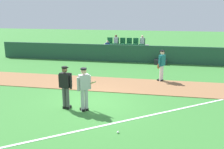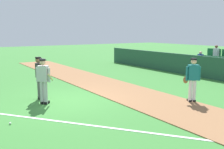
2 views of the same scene
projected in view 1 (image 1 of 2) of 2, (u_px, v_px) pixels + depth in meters
ground_plane at (89, 104)px, 10.89m from camera, size 80.00×80.00×0.00m
infield_dirt_path at (104, 84)px, 13.73m from camera, size 28.00×2.70×0.03m
foul_line_chalk at (160, 113)px, 9.85m from camera, size 9.56×7.41×0.01m
dugout_fence at (122, 53)px, 19.47m from camera, size 20.00×0.16×1.32m
stadium_bleachers at (125, 52)px, 20.89m from camera, size 3.90×2.10×1.90m
batter_grey_jersey at (84, 88)px, 9.87m from camera, size 0.71×0.69×1.76m
umpire_home_plate at (66, 85)px, 10.11m from camera, size 0.58×0.35×1.76m
runner_teal_jersey at (162, 65)px, 14.06m from camera, size 0.47×0.59×1.76m
baseball at (118, 132)px, 8.27m from camera, size 0.07×0.07×0.07m
equipment_bag at (160, 62)px, 18.62m from camera, size 0.90×0.36×0.36m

